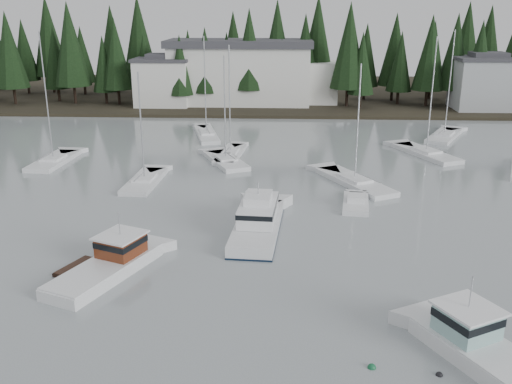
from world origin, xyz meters
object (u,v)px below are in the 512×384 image
harbor_inn (252,73)px  sailboat_7 (355,183)px  cabin_cruiser_center (258,223)px  runabout_1 (356,205)px  lobster_boat_brown (108,266)px  sailboat_10 (54,162)px  sailboat_2 (145,183)px  sailboat_8 (444,137)px  sailboat_3 (426,155)px  house_east_a (485,82)px  sailboat_6 (226,162)px  house_west (163,81)px  sailboat_12 (230,156)px  lobster_boat_teal (484,353)px  sailboat_5 (206,136)px

harbor_inn → sailboat_7: (12.80, -46.54, -5.72)m
sailboat_7 → cabin_cruiser_center: bearing=117.3°
runabout_1 → lobster_boat_brown: bearing=135.5°
sailboat_7 → sailboat_10: bearing=51.2°
sailboat_2 → sailboat_8: bearing=-54.9°
cabin_cruiser_center → runabout_1: (8.41, 6.36, -0.56)m
sailboat_2 → sailboat_3: 33.34m
house_east_a → sailboat_6: 53.06m
house_west → sailboat_3: sailboat_3 is taller
sailboat_2 → sailboat_7: sailboat_7 is taller
sailboat_7 → harbor_inn: bearing=-12.4°
sailboat_3 → sailboat_10: size_ratio=0.95×
sailboat_8 → sailboat_12: (-27.86, -11.35, 0.01)m
house_west → sailboat_8: bearing=-26.9°
cabin_cruiser_center → sailboat_7: 15.89m
sailboat_6 → sailboat_12: (0.27, 2.95, 0.01)m
cabin_cruiser_center → lobster_boat_teal: lobster_boat_teal is taller
house_east_a → sailboat_6: sailboat_6 is taller
sailboat_6 → sailboat_7: sailboat_6 is taller
house_east_a → sailboat_10: sailboat_10 is taller
lobster_boat_teal → sailboat_7: bearing=-23.1°
harbor_inn → sailboat_8: (27.32, -24.82, -5.70)m
sailboat_3 → sailboat_10: (-42.86, -5.57, 0.01)m
sailboat_5 → sailboat_7: (17.59, -21.12, -0.02)m
house_east_a → harbor_inn: size_ratio=0.36×
house_east_a → sailboat_10: size_ratio=0.71×
sailboat_10 → harbor_inn: bearing=-23.5°
sailboat_7 → house_east_a: bearing=-59.6°
sailboat_8 → sailboat_12: 30.09m
lobster_boat_brown → sailboat_10: (-14.36, 27.26, -0.42)m
sailboat_10 → sailboat_12: sailboat_10 is taller
lobster_boat_teal → harbor_inn: bearing=-17.0°
runabout_1 → sailboat_5: bearing=38.6°
sailboat_10 → sailboat_12: 20.07m
sailboat_2 → sailboat_3: (30.77, 12.85, 0.01)m
house_west → sailboat_8: (42.36, -21.48, -4.58)m
house_east_a → sailboat_6: bearing=-138.8°
house_east_a → sailboat_12: sailboat_12 is taller
cabin_cruiser_center → sailboat_12: size_ratio=0.82×
house_west → harbor_inn: bearing=12.5°
sailboat_5 → sailboat_8: bearing=-102.7°
harbor_inn → cabin_cruiser_center: bearing=-86.4°
house_east_a → lobster_boat_teal: (-23.30, -71.98, -4.34)m
house_east_a → cabin_cruiser_center: 65.65m
house_west → sailboat_12: size_ratio=0.72×
sailboat_12 → sailboat_8: bearing=-61.7°
harbor_inn → sailboat_8: size_ratio=2.02×
lobster_boat_teal → runabout_1: bearing=-19.9°
runabout_1 → sailboat_6: bearing=49.9°
sailboat_10 → sailboat_8: bearing=-68.9°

